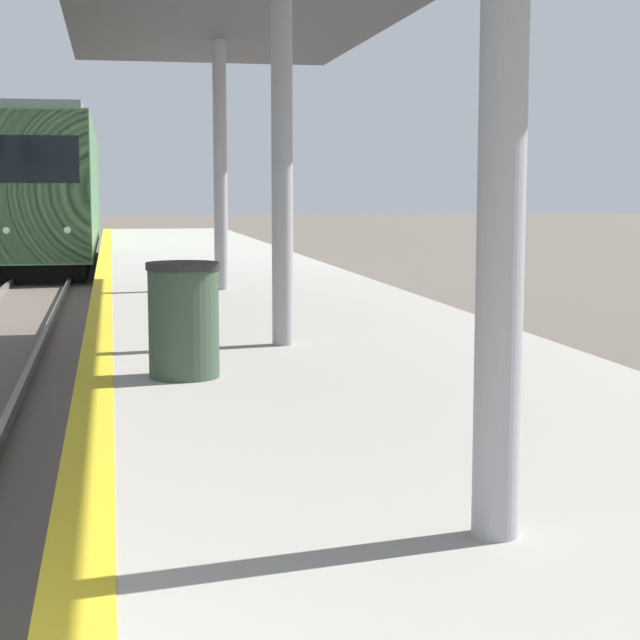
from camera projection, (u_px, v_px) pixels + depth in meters
The scene contains 2 objects.
train at pixel (57, 191), 36.67m from camera, with size 2.66×21.47×4.67m.
trash_bin at pixel (184, 320), 8.67m from camera, with size 0.60×0.60×0.94m.
Camera 1 is at (1.81, -2.23, 2.43)m, focal length 60.00 mm.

